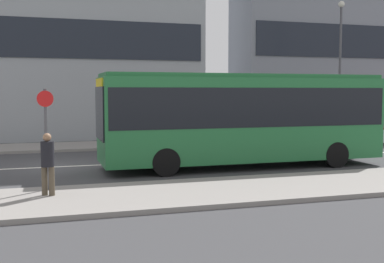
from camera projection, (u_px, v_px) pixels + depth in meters
The scene contains 9 objects.
ground_plane at pixel (63, 167), 18.24m from camera, with size 120.00×120.00×0.00m, color #3A3A3D.
sidewalk_near at pixel (73, 200), 12.28m from camera, with size 44.00×3.50×0.13m.
sidewalk_far at pixel (58, 147), 24.18m from camera, with size 44.00×3.50×0.13m.
lane_centerline at pixel (63, 166), 18.24m from camera, with size 41.80×0.16×0.01m.
city_bus at pixel (243, 114), 18.06m from camera, with size 10.64×2.64×3.48m.
parked_car_0 at pixel (344, 133), 25.51m from camera, with size 3.92×1.70×1.38m.
pedestrian_near_stop at pixel (48, 160), 12.50m from camera, with size 0.34×0.34×1.63m.
bus_stop_sign at pixel (46, 131), 13.15m from camera, with size 0.44×0.12×2.78m.
street_lamp at pixel (340, 57), 27.91m from camera, with size 0.36×0.36×7.91m.
Camera 1 is at (-0.65, -18.70, 2.83)m, focal length 45.00 mm.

